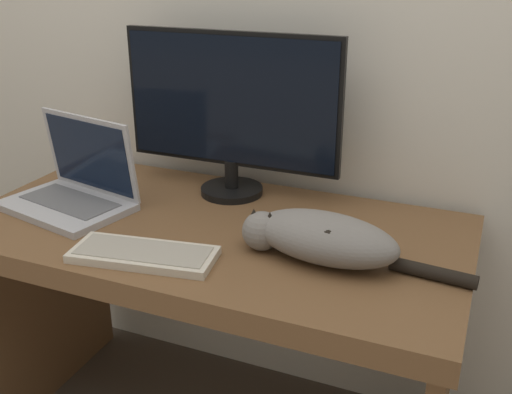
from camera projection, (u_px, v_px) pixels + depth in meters
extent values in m
cube|color=brown|center=(211.00, 235.00, 1.59)|extent=(1.33, 0.69, 0.06)
cube|color=brown|center=(43.00, 304.00, 1.95)|extent=(0.04, 0.63, 0.67)
cylinder|color=black|center=(232.00, 190.00, 1.79)|extent=(0.18, 0.18, 0.02)
cylinder|color=black|center=(232.00, 174.00, 1.77)|extent=(0.04, 0.04, 0.08)
cube|color=black|center=(231.00, 100.00, 1.69)|extent=(0.65, 0.02, 0.38)
cube|color=black|center=(230.00, 101.00, 1.68)|extent=(0.63, 0.01, 0.36)
cube|color=#B7B7BC|center=(66.00, 206.00, 1.67)|extent=(0.39, 0.30, 0.02)
cube|color=slate|center=(69.00, 201.00, 1.68)|extent=(0.31, 0.18, 0.00)
cube|color=#B7B7BC|center=(90.00, 154.00, 1.70)|extent=(0.35, 0.11, 0.23)
cube|color=black|center=(89.00, 155.00, 1.70)|extent=(0.31, 0.09, 0.20)
cube|color=beige|center=(144.00, 255.00, 1.41)|extent=(0.36, 0.19, 0.02)
cube|color=#ABA393|center=(143.00, 250.00, 1.40)|extent=(0.33, 0.16, 0.00)
ellipsoid|color=gray|center=(325.00, 238.00, 1.38)|extent=(0.37, 0.20, 0.11)
ellipsoid|color=black|center=(333.00, 227.00, 1.36)|extent=(0.17, 0.14, 0.05)
sphere|color=gray|center=(262.00, 231.00, 1.44)|extent=(0.10, 0.10, 0.10)
cone|color=black|center=(254.00, 214.00, 1.43)|extent=(0.03, 0.03, 0.03)
cone|color=black|center=(270.00, 218.00, 1.41)|extent=(0.03, 0.03, 0.03)
cylinder|color=black|center=(433.00, 273.00, 1.31)|extent=(0.19, 0.05, 0.03)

